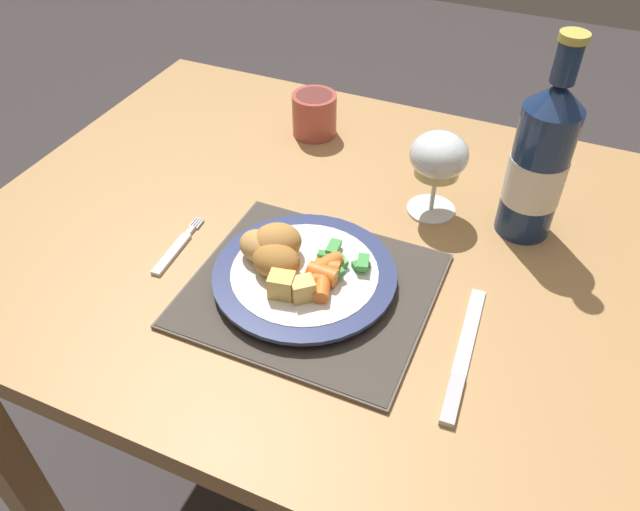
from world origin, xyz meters
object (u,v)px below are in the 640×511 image
fork (175,249)px  bottle (539,163)px  dining_table (367,291)px  dinner_plate (305,276)px  table_knife (461,363)px  wine_glass (438,159)px  drinking_cup (314,113)px

fork → bottle: 0.52m
dining_table → dinner_plate: size_ratio=4.83×
dinner_plate → table_knife: 0.23m
dining_table → dinner_plate: 0.18m
wine_glass → drinking_cup: size_ratio=1.70×
dining_table → table_knife: 0.26m
dining_table → wine_glass: 0.23m
bottle → dinner_plate: bearing=-135.8°
dining_table → bottle: 0.32m
bottle → table_knife: bearing=-93.8°
fork → bottle: (0.44, 0.25, 0.11)m
fork → wine_glass: size_ratio=0.97×
drinking_cup → wine_glass: bearing=-27.9°
table_knife → bottle: (0.02, 0.29, 0.11)m
fork → bottle: bottle is taller
bottle → fork: bearing=-150.6°
fork → bottle: bearing=29.4°
fork → wine_glass: 0.40m
dinner_plate → table_knife: (0.23, -0.05, -0.01)m
table_knife → dinner_plate: bearing=167.9°
wine_glass → table_knife: bearing=-67.1°
dinner_plate → wine_glass: wine_glass is taller
dining_table → wine_glass: size_ratio=8.84×
table_knife → wine_glass: 0.31m
table_knife → wine_glass: wine_glass is taller
table_knife → drinking_cup: 0.56m
dinner_plate → wine_glass: (0.11, 0.23, 0.08)m
fork → dinner_plate: bearing=3.3°
fork → drinking_cup: 0.38m
dining_table → bottle: bottle is taller
dinner_plate → wine_glass: bearing=64.1°
dinner_plate → bottle: size_ratio=0.82×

